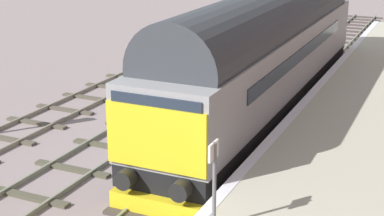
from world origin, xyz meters
name	(u,v)px	position (x,y,z in m)	size (l,w,h in m)	color
ground_plane	(209,166)	(0.00, 0.00, 0.00)	(140.00, 140.00, 0.00)	gray
track_main	(209,164)	(0.00, 0.00, 0.05)	(2.50, 60.00, 0.15)	gray
track_adjacent_west	(108,146)	(-3.50, 0.00, 0.06)	(2.50, 60.00, 0.15)	gray
track_adjacent_far_west	(21,130)	(-7.01, 0.00, 0.06)	(2.50, 60.00, 0.15)	gray
station_platform	(332,171)	(3.60, 0.00, 0.50)	(4.00, 44.00, 1.01)	#B8B49F
diesel_locomotive	(267,49)	(0.00, 5.32, 2.48)	(2.74, 17.62, 4.68)	black
platform_number_sign	(214,171)	(2.13, -4.83, 2.23)	(0.10, 0.44, 1.83)	slate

